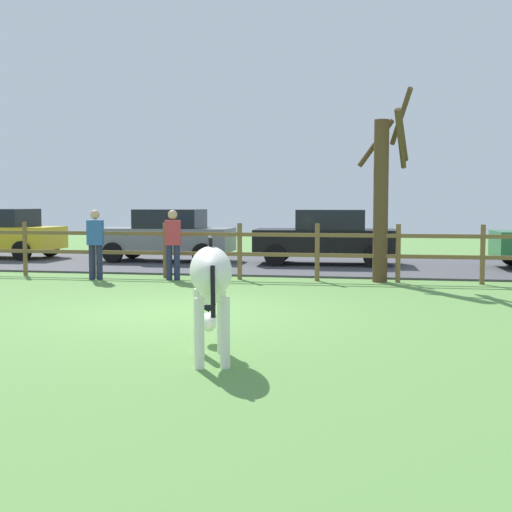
{
  "coord_description": "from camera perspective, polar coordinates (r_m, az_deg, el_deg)",
  "views": [
    {
      "loc": [
        3.37,
        -10.95,
        1.81
      ],
      "look_at": [
        1.07,
        1.35,
        0.85
      ],
      "focal_mm": 48.72,
      "sensor_mm": 36.0,
      "label": 1
    }
  ],
  "objects": [
    {
      "name": "parked_car_grey",
      "position": [
        21.03,
        -7.33,
        1.74
      ],
      "size": [
        4.03,
        1.94,
        1.56
      ],
      "color": "slate",
      "rests_on": "parking_asphalt"
    },
    {
      "name": "crow_on_grass",
      "position": [
        11.26,
        -3.88,
        -4.21
      ],
      "size": [
        0.21,
        0.1,
        0.2
      ],
      "color": "black",
      "rests_on": "ground_plane"
    },
    {
      "name": "parked_car_black",
      "position": [
        19.91,
        5.81,
        1.6
      ],
      "size": [
        4.09,
        2.06,
        1.56
      ],
      "color": "black",
      "rests_on": "parking_asphalt"
    },
    {
      "name": "parking_asphalt",
      "position": [
        20.61,
        1.16,
        -0.56
      ],
      "size": [
        28.0,
        7.4,
        0.05
      ],
      "primitive_type": "cube",
      "color": "#47474C",
      "rests_on": "ground_plane"
    },
    {
      "name": "visitor_right_of_tree",
      "position": [
        16.29,
        -6.84,
        1.2
      ],
      "size": [
        0.4,
        0.3,
        1.64
      ],
      "color": "#232847",
      "rests_on": "ground_plane"
    },
    {
      "name": "zebra",
      "position": [
        8.02,
        -3.75,
        -1.94
      ],
      "size": [
        0.82,
        1.89,
        1.41
      ],
      "color": "white",
      "rests_on": "ground_plane"
    },
    {
      "name": "ground_plane",
      "position": [
        11.6,
        -6.43,
        -4.6
      ],
      "size": [
        60.0,
        60.0,
        0.0
      ],
      "primitive_type": "plane",
      "color": "#5B8C42"
    },
    {
      "name": "bare_tree",
      "position": [
        16.05,
        10.39,
        5.29
      ],
      "size": [
        1.24,
        1.28,
        4.35
      ],
      "color": "#513A23",
      "rests_on": "ground_plane"
    },
    {
      "name": "paddock_fence",
      "position": [
        16.34,
        -1.35,
        0.7
      ],
      "size": [
        22.09,
        0.11,
        1.33
      ],
      "color": "brown",
      "rests_on": "ground_plane"
    },
    {
      "name": "visitor_left_of_tree",
      "position": [
        16.68,
        -13.05,
        1.19
      ],
      "size": [
        0.39,
        0.28,
        1.64
      ],
      "color": "#232847",
      "rests_on": "ground_plane"
    }
  ]
}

